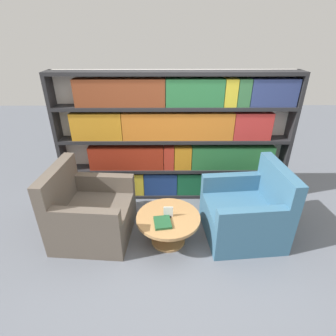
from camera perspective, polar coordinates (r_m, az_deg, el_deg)
The scene contains 7 objects.
ground_plane at distance 3.40m, azimuth 1.75°, elevation -17.48°, with size 14.00×14.00×0.00m, color slate.
bookshelf at distance 3.94m, azimuth 2.07°, elevation 6.17°, with size 3.45×0.30×1.94m.
armchair_left at distance 3.56m, azimuth -16.63°, elevation -9.59°, with size 0.99×0.97×0.97m.
armchair_right at distance 3.57m, azimuth 16.65°, elevation -9.44°, with size 1.00×0.97×0.97m.
coffee_table at distance 3.33m, azimuth 0.06°, elevation -11.99°, with size 0.79×0.79×0.39m.
table_sign at distance 3.23m, azimuth 0.06°, elevation -9.67°, with size 0.12×0.06×0.14m.
stray_book at distance 3.15m, azimuth -1.20°, elevation -11.78°, with size 0.23×0.26×0.03m.
Camera 1 is at (-0.12, -2.38, 2.42)m, focal length 28.00 mm.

